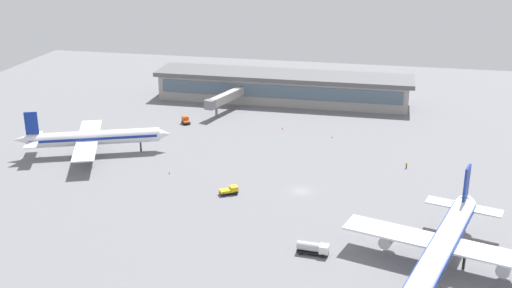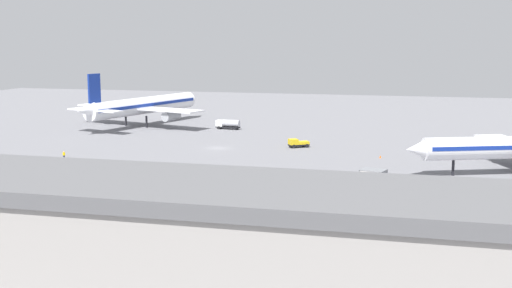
% 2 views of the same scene
% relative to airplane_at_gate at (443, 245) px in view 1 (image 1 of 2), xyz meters
% --- Properties ---
extents(ground, '(288.00, 288.00, 0.00)m').
position_rel_airplane_at_gate_xyz_m(ground, '(31.30, -31.13, -5.43)').
color(ground, slate).
extents(terminal_building, '(91.75, 17.49, 10.10)m').
position_rel_airplane_at_gate_xyz_m(terminal_building, '(49.53, -109.06, -0.29)').
color(terminal_building, '#9E9993').
rests_on(terminal_building, ground).
extents(airplane_at_gate, '(39.39, 48.11, 14.95)m').
position_rel_airplane_at_gate_xyz_m(airplane_at_gate, '(0.00, 0.00, 0.00)').
color(airplane_at_gate, white).
rests_on(airplane_at_gate, ground).
extents(airplane_taxiing, '(41.30, 34.09, 13.14)m').
position_rel_airplane_at_gate_xyz_m(airplane_taxiing, '(92.30, -44.25, -0.66)').
color(airplane_taxiing, white).
rests_on(airplane_taxiing, ground).
extents(fuel_truck, '(6.43, 2.60, 2.50)m').
position_rel_airplane_at_gate_xyz_m(fuel_truck, '(24.62, -1.11, -4.05)').
color(fuel_truck, black).
rests_on(fuel_truck, ground).
extents(pushback_tractor, '(4.72, 4.01, 1.90)m').
position_rel_airplane_at_gate_xyz_m(pushback_tractor, '(47.97, -25.79, -4.46)').
color(pushback_tractor, black).
rests_on(pushback_tractor, ground).
extents(baggage_tug, '(3.53, 3.75, 2.30)m').
position_rel_airplane_at_gate_xyz_m(baggage_tug, '(75.59, -76.21, -4.28)').
color(baggage_tug, black).
rests_on(baggage_tug, ground).
extents(ground_crew_worker, '(0.58, 0.43, 1.67)m').
position_rel_airplane_at_gate_xyz_m(ground_crew_worker, '(6.11, -51.92, -4.59)').
color(ground_crew_worker, '#1E2338').
rests_on(ground_crew_worker, ground).
extents(jet_bridge, '(8.91, 21.31, 6.74)m').
position_rel_airplane_at_gate_xyz_m(jet_bridge, '(66.28, -90.19, -0.30)').
color(jet_bridge, '#9E9993').
rests_on(jet_bridge, ground).
extents(safety_cone_near_gate, '(0.44, 0.44, 0.60)m').
position_rel_airplane_at_gate_xyz_m(safety_cone_near_gate, '(44.06, -77.13, -5.13)').
color(safety_cone_near_gate, '#EA590C').
rests_on(safety_cone_near_gate, ground).
extents(safety_cone_mid_apron, '(0.44, 0.44, 0.60)m').
position_rel_airplane_at_gate_xyz_m(safety_cone_mid_apron, '(27.91, -72.15, -5.13)').
color(safety_cone_mid_apron, '#EA590C').
rests_on(safety_cone_mid_apron, ground).
extents(safety_cone_far_side, '(0.44, 0.44, 0.60)m').
position_rel_airplane_at_gate_xyz_m(safety_cone_far_side, '(66.51, -34.75, -5.13)').
color(safety_cone_far_side, '#EA590C').
rests_on(safety_cone_far_side, ground).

